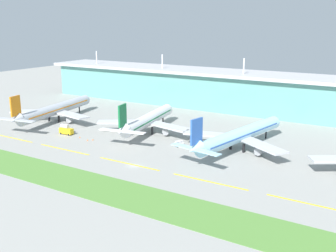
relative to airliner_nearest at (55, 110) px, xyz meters
The scene contains 17 objects.
ground_plane 85.84m from the airliner_nearest, 24.05° to the right, with size 600.00×600.00×0.00m, color gray.
terminal_building 111.29m from the airliner_nearest, 45.32° to the left, with size 288.00×34.00×32.12m.
airliner_nearest is the anchor object (origin of this frame).
airliner_near_middle 56.60m from the airliner_nearest, ahead, with size 47.99×60.17×18.90m.
airliner_far_middle 104.45m from the airliner_nearest, ahead, with size 48.08×68.29×18.90m.
taxiway_stripe_west 35.38m from the airliner_nearest, 78.10° to the right, with size 28.00×0.70×0.04m, color yellow.
taxiway_stripe_mid_west 53.81m from the airliner_nearest, 39.59° to the right, with size 28.00×0.70×0.04m, color yellow.
taxiway_stripe_centre 82.77m from the airliner_nearest, 24.36° to the right, with size 28.00×0.70×0.04m, color yellow.
taxiway_stripe_mid_east 114.54m from the airliner_nearest, 17.32° to the right, with size 28.00×0.70×0.04m, color yellow.
taxiway_stripe_east 147.30m from the airliner_nearest, 13.38° to the right, with size 28.00×0.70×0.04m, color yellow.
grass_verge 97.13m from the airliner_nearest, 36.24° to the right, with size 300.00×18.00×0.10m, color #518438.
fuel_truck 29.59m from the airliner_nearest, 33.76° to the right, with size 7.29×2.90×4.95m.
pushback_tug 27.28m from the airliner_nearest, 30.99° to the right, with size 3.44×4.87×1.85m.
baggage_cart 80.70m from the airliner_nearest, ahead, with size 3.26×4.02×2.48m.
safety_cone_left_wingtip 45.25m from the airliner_nearest, 25.18° to the right, with size 0.56×0.56×0.70m, color orange.
safety_cone_nose_front 45.91m from the airliner_nearest, 22.23° to the right, with size 0.56×0.56×0.70m, color orange.
safety_cone_right_wingtip 38.82m from the airliner_nearest, 26.97° to the right, with size 0.56×0.56×0.70m, color orange.
Camera 1 is at (86.19, -115.32, 52.32)m, focal length 43.33 mm.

